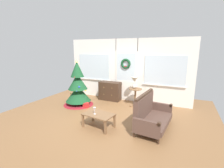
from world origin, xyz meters
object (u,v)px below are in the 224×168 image
dresser_cabinet (110,91)px  coffee_table (99,116)px  wine_glass (95,109)px  gift_box (86,105)px  christmas_tree (78,88)px  settee_sofa (150,115)px  table_lamp (134,81)px  side_table (135,94)px

dresser_cabinet → coffee_table: (0.76, -2.37, -0.06)m
wine_glass → gift_box: 1.68m
christmas_tree → settee_sofa: bearing=-14.2°
wine_glass → gift_box: (-1.09, 1.20, -0.44)m
coffee_table → gift_box: 1.66m
table_lamp → wine_glass: 2.30m
dresser_cabinet → gift_box: size_ratio=4.89×
wine_glass → gift_box: wine_glass is taller
table_lamp → coffee_table: (-0.36, -2.17, -0.62)m
side_table → coffee_table: side_table is taller
table_lamp → coffee_table: size_ratio=0.49×
side_table → gift_box: 1.91m
table_lamp → coffee_table: 2.28m
dresser_cabinet → christmas_tree: bearing=-129.3°
dresser_cabinet → side_table: (1.18, -0.24, 0.09)m
dresser_cabinet → coffee_table: dresser_cabinet is taller
dresser_cabinet → table_lamp: bearing=-10.2°
dresser_cabinet → settee_sofa: (2.08, -1.80, -0.01)m
gift_box → dresser_cabinet: bearing=71.3°
settee_sofa → table_lamp: table_lamp is taller
coffee_table → wine_glass: wine_glass is taller
settee_sofa → coffee_table: bearing=-156.7°
wine_glass → dresser_cabinet: bearing=105.6°
dresser_cabinet → table_lamp: 1.27m
table_lamp → coffee_table: bearing=-99.3°
wine_glass → table_lamp: bearing=78.7°
side_table → table_lamp: table_lamp is taller
settee_sofa → christmas_tree: bearing=165.8°
gift_box → christmas_tree: bearing=160.1°
christmas_tree → side_table: 2.21m
side_table → wine_glass: bearing=-103.0°
christmas_tree → table_lamp: size_ratio=4.03×
table_lamp → wine_glass: size_ratio=2.26×
settee_sofa → table_lamp: bearing=120.8°
table_lamp → wine_glass: bearing=-101.3°
coffee_table → wine_glass: bearing=-147.4°
table_lamp → wine_glass: table_lamp is taller
christmas_tree → wine_glass: bearing=-41.4°
table_lamp → gift_box: bearing=-146.4°
wine_glass → gift_box: size_ratio=1.06×
dresser_cabinet → gift_box: (-0.41, -1.22, -0.30)m
settee_sofa → coffee_table: (-1.31, -0.56, -0.04)m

